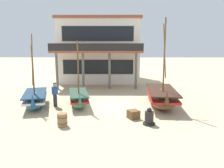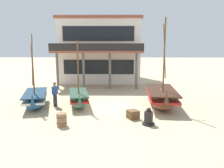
% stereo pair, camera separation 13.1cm
% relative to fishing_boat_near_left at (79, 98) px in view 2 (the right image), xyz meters
% --- Properties ---
extents(ground_plane, '(120.00, 120.00, 0.00)m').
position_rel_fishing_boat_near_left_xyz_m(ground_plane, '(2.34, -0.11, -0.55)').
color(ground_plane, tan).
extents(fishing_boat_near_left, '(1.95, 3.79, 4.52)m').
position_rel_fishing_boat_near_left_xyz_m(fishing_boat_near_left, '(0.00, 0.00, 0.00)').
color(fishing_boat_near_left, '#427056').
rests_on(fishing_boat_near_left, ground).
extents(fishing_boat_centre_large, '(2.19, 4.88, 5.94)m').
position_rel_fishing_boat_near_left_xyz_m(fishing_boat_centre_large, '(5.79, -0.07, 0.12)').
color(fishing_boat_centre_large, brown).
rests_on(fishing_boat_centre_large, ground).
extents(fishing_boat_far_right, '(2.37, 4.08, 4.97)m').
position_rel_fishing_boat_near_left_xyz_m(fishing_boat_far_right, '(-2.93, -0.34, 0.02)').
color(fishing_boat_far_right, '#23517A').
rests_on(fishing_boat_far_right, ground).
extents(fisherman_by_hull, '(0.39, 0.42, 1.68)m').
position_rel_fishing_boat_near_left_xyz_m(fisherman_by_hull, '(-1.59, -0.24, 0.28)').
color(fisherman_by_hull, '#33333D').
rests_on(fisherman_by_hull, ground).
extents(capstan_winch, '(0.67, 0.67, 0.94)m').
position_rel_fishing_boat_near_left_xyz_m(capstan_winch, '(4.38, -3.70, -0.19)').
color(capstan_winch, black).
rests_on(capstan_winch, ground).
extents(wooden_barrel, '(0.56, 0.56, 0.70)m').
position_rel_fishing_boat_near_left_xyz_m(wooden_barrel, '(-0.23, -3.99, -0.20)').
color(wooden_barrel, olive).
rests_on(wooden_barrel, ground).
extents(cargo_crate, '(0.79, 0.79, 0.49)m').
position_rel_fishing_boat_near_left_xyz_m(cargo_crate, '(3.62, -2.72, -0.31)').
color(cargo_crate, brown).
rests_on(cargo_crate, ground).
extents(harbor_building_main, '(9.25, 9.68, 7.25)m').
position_rel_fishing_boat_near_left_xyz_m(harbor_building_main, '(0.78, 11.71, 3.08)').
color(harbor_building_main, white).
rests_on(harbor_building_main, ground).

